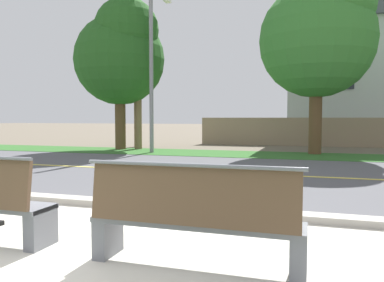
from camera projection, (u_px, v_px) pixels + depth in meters
name	position (u px, v px, depth m)	size (l,w,h in m)	color
ground_plane	(227.00, 166.00, 11.31)	(140.00, 140.00, 0.00)	#665B4C
sidewalk_pavement	(74.00, 251.00, 4.07)	(44.00, 3.60, 0.01)	beige
curb_edge	(149.00, 206.00, 5.92)	(44.00, 0.30, 0.11)	#ADA89E
street_asphalt	(214.00, 173.00, 9.88)	(52.00, 8.00, 0.01)	#515156
road_centre_line	(214.00, 172.00, 9.88)	(48.00, 0.14, 0.01)	#E0CC4C
far_verge_grass	(247.00, 154.00, 14.77)	(48.00, 2.80, 0.02)	#2D6026
bench_right	(194.00, 220.00, 3.58)	(2.01, 0.48, 1.01)	slate
streetlamp	(153.00, 55.00, 15.47)	(0.24, 2.10, 6.78)	gray
shade_tree_far_left	(121.00, 53.00, 16.78)	(3.93, 3.93, 6.48)	brown
shade_tree_left	(321.00, 31.00, 14.47)	(4.32, 4.32, 7.13)	brown
garden_wall	(332.00, 132.00, 18.77)	(13.00, 0.36, 1.40)	gray
house_across_street	(379.00, 80.00, 20.92)	(9.91, 6.91, 6.78)	#B7BCC1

